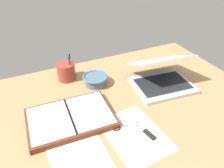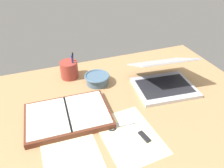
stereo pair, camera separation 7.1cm
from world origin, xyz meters
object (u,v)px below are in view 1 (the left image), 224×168
at_px(bowl, 95,80).
at_px(pen_cup, 66,71).
at_px(scissors, 119,125).
at_px(planner, 71,118).
at_px(laptop, 161,76).

bearing_deg(bowl, pen_cup, 137.61).
bearing_deg(scissors, bowl, 101.28).
height_order(planner, scissors, planner).
xyz_separation_m(laptop, scissors, (-0.34, -0.19, -0.05)).
xyz_separation_m(bowl, scissors, (-0.02, -0.34, -0.03)).
bearing_deg(bowl, scissors, -94.01).
height_order(laptop, planner, laptop).
xyz_separation_m(laptop, pen_cup, (-0.45, 0.27, -0.00)).
distance_m(laptop, scissors, 0.39).
bearing_deg(laptop, bowl, 160.69).
xyz_separation_m(bowl, pen_cup, (-0.13, 0.12, 0.02)).
distance_m(laptop, planner, 0.53).
bearing_deg(pen_cup, bowl, -42.39).
relative_size(pen_cup, scissors, 1.19).
bearing_deg(planner, scissors, -31.36).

